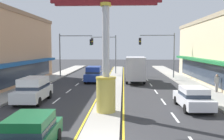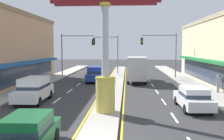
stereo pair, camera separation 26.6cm
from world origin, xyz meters
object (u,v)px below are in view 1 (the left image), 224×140
object	(u,v)px
traffic_light_right_side	(161,48)
suv_near_right_lane	(94,74)
sedan_near_left_lane	(29,135)
suv_mid_left_lane	(33,89)
box_truck_far_left_oncoming	(135,68)
traffic_light_left_side	(72,48)
pedestrian_far_side	(217,82)
traffic_light_median_far	(106,48)
district_sign	(106,49)
sedan_far_right_lane	(193,98)

from	to	relation	value
traffic_light_right_side	suv_near_right_lane	distance (m)	10.01
sedan_near_left_lane	suv_mid_left_lane	xyz separation A→B (m)	(-3.30, 9.40, 0.20)
suv_mid_left_lane	box_truck_far_left_oncoming	world-z (taller)	box_truck_far_left_oncoming
traffic_light_left_side	pedestrian_far_side	world-z (taller)	traffic_light_left_side
traffic_light_median_far	pedestrian_far_side	world-z (taller)	traffic_light_median_far
traffic_light_left_side	sedan_near_left_lane	world-z (taller)	traffic_light_left_side
traffic_light_right_side	traffic_light_median_far	xyz separation A→B (m)	(-7.82, 5.47, -0.05)
traffic_light_right_side	suv_near_right_lane	xyz separation A→B (m)	(-8.75, -3.59, -3.26)
suv_mid_left_lane	pedestrian_far_side	size ratio (longest dim) A/B	2.84
district_sign	traffic_light_right_side	bearing A→B (deg)	71.55
pedestrian_far_side	sedan_near_left_lane	bearing A→B (deg)	-132.17
pedestrian_far_side	suv_mid_left_lane	bearing A→B (deg)	-165.34
traffic_light_left_side	traffic_light_right_side	world-z (taller)	same
traffic_light_right_side	box_truck_far_left_oncoming	size ratio (longest dim) A/B	0.89
suv_near_right_lane	suv_mid_left_lane	size ratio (longest dim) A/B	1.00
sedan_far_right_lane	suv_mid_left_lane	bearing A→B (deg)	171.83
sedan_near_left_lane	box_truck_far_left_oncoming	xyz separation A→B (m)	(5.13, 20.92, 0.91)
suv_near_right_lane	box_truck_far_left_oncoming	bearing A→B (deg)	-1.19
traffic_light_left_side	suv_near_right_lane	size ratio (longest dim) A/B	1.34
box_truck_far_left_oncoming	pedestrian_far_side	xyz separation A→B (m)	(7.05, -7.48, -0.59)
district_sign	sedan_near_left_lane	size ratio (longest dim) A/B	1.87
traffic_light_right_side	traffic_light_median_far	world-z (taller)	same
suv_mid_left_lane	box_truck_far_left_oncoming	xyz separation A→B (m)	(8.43, 11.53, 0.71)
traffic_light_median_far	suv_mid_left_lane	bearing A→B (deg)	-101.58
suv_near_right_lane	sedan_near_left_lane	size ratio (longest dim) A/B	1.06
district_sign	traffic_light_right_side	size ratio (longest dim) A/B	1.31
suv_mid_left_lane	district_sign	bearing A→B (deg)	-29.02
traffic_light_left_side	sedan_far_right_lane	world-z (taller)	traffic_light_left_side
sedan_far_right_lane	suv_mid_left_lane	xyz separation A→B (m)	(-11.77, 1.69, 0.20)
district_sign	traffic_light_left_side	size ratio (longest dim) A/B	1.31
traffic_light_left_side	traffic_light_right_side	bearing A→B (deg)	-4.04
district_sign	suv_mid_left_lane	bearing A→B (deg)	150.98
suv_near_right_lane	suv_mid_left_lane	xyz separation A→B (m)	(-3.30, -11.63, 0.00)
sedan_near_left_lane	suv_mid_left_lane	bearing A→B (deg)	109.35
traffic_light_left_side	traffic_light_right_side	distance (m)	12.37
traffic_light_median_far	box_truck_far_left_oncoming	distance (m)	10.38
suv_near_right_lane	suv_mid_left_lane	bearing A→B (deg)	-105.84
district_sign	sedan_far_right_lane	size ratio (longest dim) A/B	1.87
pedestrian_far_side	traffic_light_left_side	bearing A→B (deg)	142.62
traffic_light_left_side	sedan_far_right_lane	size ratio (longest dim) A/B	1.43
traffic_light_left_side	district_sign	bearing A→B (deg)	-72.32
district_sign	traffic_light_median_far	bearing A→B (deg)	93.93
suv_near_right_lane	traffic_light_right_side	bearing A→B (deg)	22.29
traffic_light_right_side	pedestrian_far_side	bearing A→B (deg)	-72.96
traffic_light_left_side	box_truck_far_left_oncoming	distance (m)	10.16
sedan_far_right_lane	district_sign	bearing A→B (deg)	-165.01
suv_near_right_lane	box_truck_far_left_oncoming	distance (m)	5.17
traffic_light_right_side	sedan_far_right_lane	distance (m)	17.26
traffic_light_median_far	suv_near_right_lane	distance (m)	9.66
box_truck_far_left_oncoming	sedan_near_left_lane	bearing A→B (deg)	-103.76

